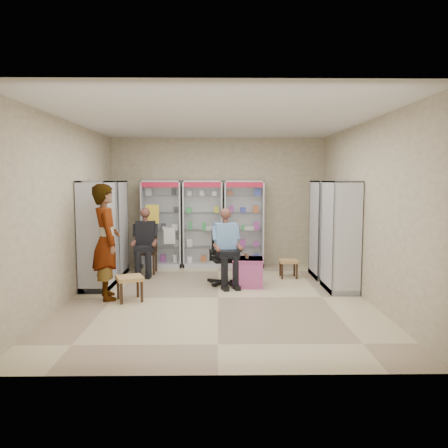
{
  "coord_description": "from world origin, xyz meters",
  "views": [
    {
      "loc": [
        0.01,
        -7.34,
        2.02
      ],
      "look_at": [
        0.11,
        0.7,
        1.2
      ],
      "focal_mm": 35.0,
      "sensor_mm": 36.0,
      "label": 1
    }
  ],
  "objects_px": {
    "cabinet_back_left": "(162,224)",
    "woven_stool_b": "(130,289)",
    "cabinet_back_mid": "(203,224)",
    "cabinet_left_near": "(98,235)",
    "standing_man": "(106,242)",
    "cabinet_left_far": "(112,228)",
    "pink_trunk": "(248,272)",
    "cabinet_back_right": "(244,224)",
    "office_chair": "(225,256)",
    "wooden_chair": "(146,252)",
    "seated_shopkeeper": "(225,249)",
    "cabinet_right_near": "(340,236)",
    "cabinet_right_far": "(326,229)",
    "woven_stool_a": "(288,269)"
  },
  "relations": [
    {
      "from": "cabinet_back_right",
      "to": "cabinet_left_near",
      "type": "xyz_separation_m",
      "value": [
        -2.83,
        -2.03,
        0.0
      ]
    },
    {
      "from": "woven_stool_b",
      "to": "standing_man",
      "type": "relative_size",
      "value": 0.21
    },
    {
      "from": "cabinet_left_far",
      "to": "cabinet_back_left",
      "type": "bearing_deg",
      "value": 135.0
    },
    {
      "from": "cabinet_back_right",
      "to": "pink_trunk",
      "type": "bearing_deg",
      "value": -90.82
    },
    {
      "from": "pink_trunk",
      "to": "woven_stool_b",
      "type": "xyz_separation_m",
      "value": [
        -2.05,
        -0.99,
        -0.06
      ]
    },
    {
      "from": "wooden_chair",
      "to": "pink_trunk",
      "type": "distance_m",
      "value": 2.44
    },
    {
      "from": "cabinet_back_mid",
      "to": "cabinet_left_near",
      "type": "relative_size",
      "value": 1.0
    },
    {
      "from": "cabinet_back_right",
      "to": "cabinet_back_mid",
      "type": "bearing_deg",
      "value": 180.0
    },
    {
      "from": "cabinet_right_far",
      "to": "cabinet_back_right",
      "type": "bearing_deg",
      "value": 55.27
    },
    {
      "from": "cabinet_back_right",
      "to": "pink_trunk",
      "type": "distance_m",
      "value": 2.05
    },
    {
      "from": "office_chair",
      "to": "woven_stool_b",
      "type": "xyz_separation_m",
      "value": [
        -1.62,
        -1.17,
        -0.34
      ]
    },
    {
      "from": "seated_shopkeeper",
      "to": "standing_man",
      "type": "relative_size",
      "value": 0.71
    },
    {
      "from": "cabinet_back_left",
      "to": "cabinet_back_right",
      "type": "relative_size",
      "value": 1.0
    },
    {
      "from": "cabinet_right_far",
      "to": "cabinet_left_near",
      "type": "height_order",
      "value": "same"
    },
    {
      "from": "cabinet_left_far",
      "to": "pink_trunk",
      "type": "distance_m",
      "value": 3.06
    },
    {
      "from": "wooden_chair",
      "to": "woven_stool_b",
      "type": "relative_size",
      "value": 2.26
    },
    {
      "from": "wooden_chair",
      "to": "pink_trunk",
      "type": "xyz_separation_m",
      "value": [
        2.12,
        -1.18,
        -0.2
      ]
    },
    {
      "from": "cabinet_back_right",
      "to": "cabinet_left_near",
      "type": "distance_m",
      "value": 3.48
    },
    {
      "from": "cabinet_back_left",
      "to": "cabinet_back_right",
      "type": "height_order",
      "value": "same"
    },
    {
      "from": "cabinet_left_far",
      "to": "standing_man",
      "type": "xyz_separation_m",
      "value": [
        0.34,
        -1.81,
        -0.02
      ]
    },
    {
      "from": "cabinet_back_right",
      "to": "cabinet_left_near",
      "type": "bearing_deg",
      "value": -144.35
    },
    {
      "from": "cabinet_back_right",
      "to": "seated_shopkeeper",
      "type": "relative_size",
      "value": 1.44
    },
    {
      "from": "cabinet_left_far",
      "to": "woven_stool_b",
      "type": "distance_m",
      "value": 2.26
    },
    {
      "from": "cabinet_left_far",
      "to": "woven_stool_a",
      "type": "xyz_separation_m",
      "value": [
        3.69,
        -0.27,
        -0.81
      ]
    },
    {
      "from": "cabinet_back_mid",
      "to": "pink_trunk",
      "type": "relative_size",
      "value": 3.59
    },
    {
      "from": "wooden_chair",
      "to": "pink_trunk",
      "type": "bearing_deg",
      "value": -29.14
    },
    {
      "from": "cabinet_back_right",
      "to": "cabinet_right_near",
      "type": "height_order",
      "value": "same"
    },
    {
      "from": "cabinet_back_right",
      "to": "pink_trunk",
      "type": "relative_size",
      "value": 3.59
    },
    {
      "from": "cabinet_back_left",
      "to": "woven_stool_b",
      "type": "relative_size",
      "value": 4.82
    },
    {
      "from": "seated_shopkeeper",
      "to": "woven_stool_a",
      "type": "height_order",
      "value": "seated_shopkeeper"
    },
    {
      "from": "wooden_chair",
      "to": "office_chair",
      "type": "bearing_deg",
      "value": -30.68
    },
    {
      "from": "cabinet_left_far",
      "to": "office_chair",
      "type": "xyz_separation_m",
      "value": [
        2.37,
        -0.8,
        -0.45
      ]
    },
    {
      "from": "cabinet_back_left",
      "to": "standing_man",
      "type": "distance_m",
      "value": 2.8
    },
    {
      "from": "wooden_chair",
      "to": "seated_shopkeeper",
      "type": "relative_size",
      "value": 0.68
    },
    {
      "from": "seated_shopkeeper",
      "to": "woven_stool_a",
      "type": "bearing_deg",
      "value": 11.05
    },
    {
      "from": "cabinet_back_mid",
      "to": "cabinet_left_far",
      "type": "bearing_deg",
      "value": -153.68
    },
    {
      "from": "cabinet_right_near",
      "to": "cabinet_left_near",
      "type": "distance_m",
      "value": 4.46
    },
    {
      "from": "pink_trunk",
      "to": "seated_shopkeeper",
      "type": "bearing_deg",
      "value": 163.26
    },
    {
      "from": "seated_shopkeeper",
      "to": "cabinet_right_near",
      "type": "bearing_deg",
      "value": -24.91
    },
    {
      "from": "cabinet_back_left",
      "to": "cabinet_right_far",
      "type": "distance_m",
      "value": 3.71
    },
    {
      "from": "cabinet_left_far",
      "to": "woven_stool_b",
      "type": "bearing_deg",
      "value": 20.94
    },
    {
      "from": "seated_shopkeeper",
      "to": "pink_trunk",
      "type": "distance_m",
      "value": 0.62
    },
    {
      "from": "cabinet_right_near",
      "to": "cabinet_left_far",
      "type": "bearing_deg",
      "value": 73.75
    },
    {
      "from": "cabinet_back_left",
      "to": "standing_man",
      "type": "bearing_deg",
      "value": -102.09
    },
    {
      "from": "cabinet_back_right",
      "to": "woven_stool_b",
      "type": "distance_m",
      "value": 3.66
    },
    {
      "from": "standing_man",
      "to": "cabinet_left_near",
      "type": "bearing_deg",
      "value": 4.37
    },
    {
      "from": "cabinet_back_left",
      "to": "wooden_chair",
      "type": "xyz_separation_m",
      "value": [
        -0.25,
        -0.73,
        -0.53
      ]
    },
    {
      "from": "cabinet_back_mid",
      "to": "office_chair",
      "type": "height_order",
      "value": "cabinet_back_mid"
    },
    {
      "from": "cabinet_right_far",
      "to": "woven_stool_a",
      "type": "height_order",
      "value": "cabinet_right_far"
    },
    {
      "from": "cabinet_right_far",
      "to": "cabinet_left_near",
      "type": "relative_size",
      "value": 1.0
    }
  ]
}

